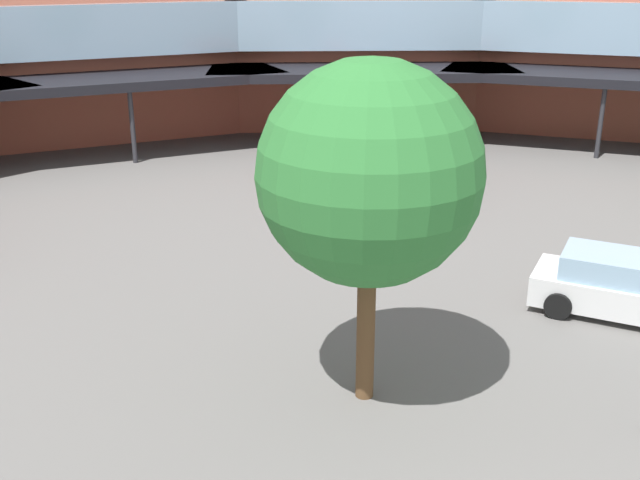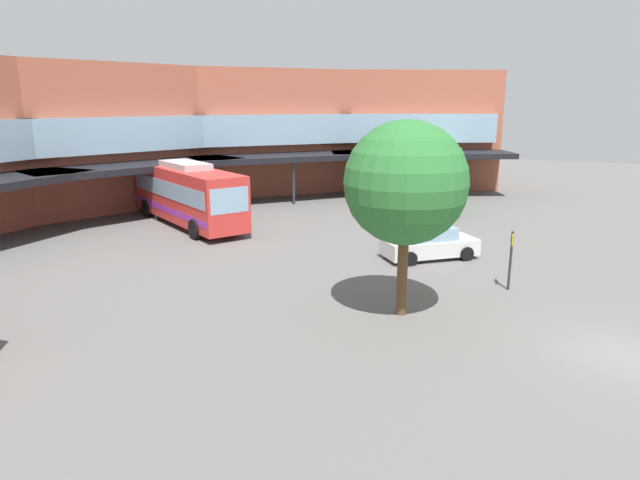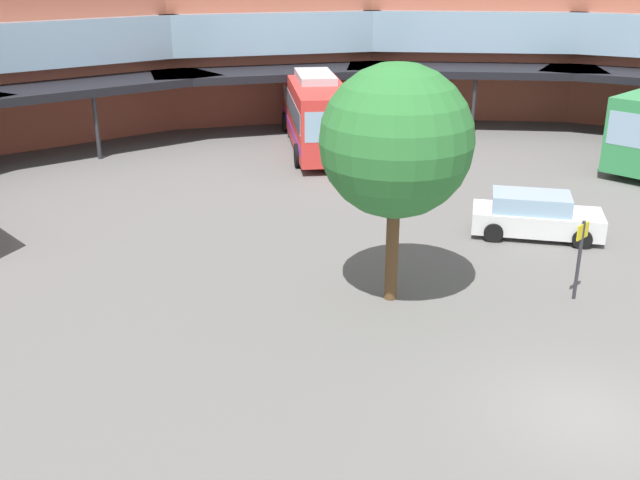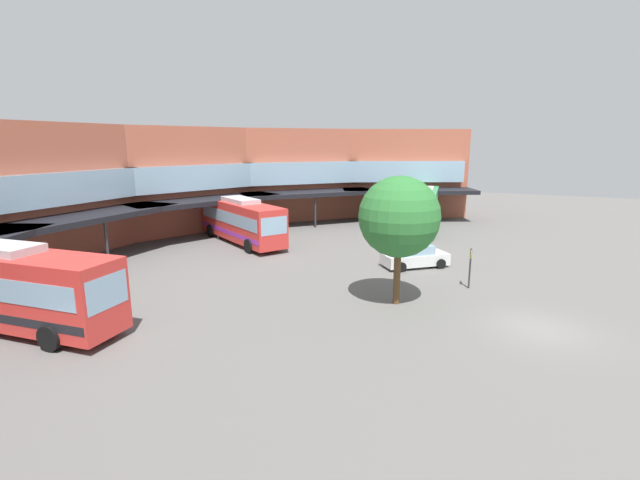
{
  "view_description": "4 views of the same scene",
  "coord_description": "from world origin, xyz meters",
  "px_view_note": "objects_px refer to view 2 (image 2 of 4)",
  "views": [
    {
      "loc": [
        -5.54,
        -4.89,
        8.31
      ],
      "look_at": [
        1.04,
        9.95,
        2.18
      ],
      "focal_mm": 42.73,
      "sensor_mm": 36.0,
      "label": 1
    },
    {
      "loc": [
        -17.21,
        2.23,
        7.22
      ],
      "look_at": [
        0.47,
        9.82,
        2.4
      ],
      "focal_mm": 31.12,
      "sensor_mm": 36.0,
      "label": 2
    },
    {
      "loc": [
        -12.61,
        -7.15,
        9.19
      ],
      "look_at": [
        -0.4,
        8.81,
        1.41
      ],
      "focal_mm": 41.33,
      "sensor_mm": 36.0,
      "label": 3
    },
    {
      "loc": [
        -21.51,
        1.35,
        8.32
      ],
      "look_at": [
        0.54,
        11.14,
        3.04
      ],
      "focal_mm": 25.28,
      "sensor_mm": 36.0,
      "label": 4
    }
  ],
  "objects_px": {
    "stop_sign_post": "(511,254)",
    "plaza_tree": "(406,183)",
    "bus_1": "(187,193)",
    "parked_car": "(428,243)",
    "bus_2": "(441,177)"
  },
  "relations": [
    {
      "from": "stop_sign_post",
      "to": "plaza_tree",
      "type": "bearing_deg",
      "value": 142.38
    },
    {
      "from": "bus_1",
      "to": "parked_car",
      "type": "bearing_deg",
      "value": 24.09
    },
    {
      "from": "bus_2",
      "to": "stop_sign_post",
      "type": "height_order",
      "value": "bus_2"
    },
    {
      "from": "plaza_tree",
      "to": "stop_sign_post",
      "type": "xyz_separation_m",
      "value": [
        4.18,
        -3.22,
        -3.14
      ]
    },
    {
      "from": "bus_2",
      "to": "plaza_tree",
      "type": "distance_m",
      "value": 22.16
    },
    {
      "from": "bus_1",
      "to": "stop_sign_post",
      "type": "bearing_deg",
      "value": 15.86
    },
    {
      "from": "parked_car",
      "to": "plaza_tree",
      "type": "xyz_separation_m",
      "value": [
        -7.43,
        -0.7,
        3.86
      ]
    },
    {
      "from": "bus_1",
      "to": "plaza_tree",
      "type": "xyz_separation_m",
      "value": [
        -9.12,
        -15.65,
        2.69
      ]
    },
    {
      "from": "bus_1",
      "to": "stop_sign_post",
      "type": "xyz_separation_m",
      "value": [
        -4.95,
        -18.87,
        -0.45
      ]
    },
    {
      "from": "bus_1",
      "to": "plaza_tree",
      "type": "relative_size",
      "value": 1.62
    },
    {
      "from": "plaza_tree",
      "to": "bus_2",
      "type": "bearing_deg",
      "value": 7.94
    },
    {
      "from": "bus_1",
      "to": "plaza_tree",
      "type": "distance_m",
      "value": 18.31
    },
    {
      "from": "stop_sign_post",
      "to": "bus_2",
      "type": "bearing_deg",
      "value": 19.55
    },
    {
      "from": "bus_2",
      "to": "parked_car",
      "type": "distance_m",
      "value": 14.61
    },
    {
      "from": "parked_car",
      "to": "plaza_tree",
      "type": "height_order",
      "value": "plaza_tree"
    }
  ]
}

